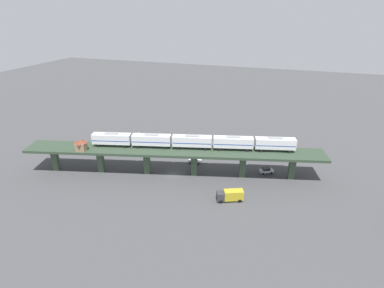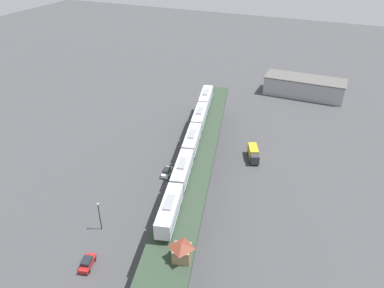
% 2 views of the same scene
% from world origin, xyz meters
% --- Properties ---
extents(ground_plane, '(400.00, 400.00, 0.00)m').
position_xyz_m(ground_plane, '(0.00, 0.00, 0.00)').
color(ground_plane, '#424244').
extents(elevated_viaduct, '(30.62, 91.27, 8.51)m').
position_xyz_m(elevated_viaduct, '(0.05, -0.19, 7.28)').
color(elevated_viaduct, '#2C3D2C').
rests_on(elevated_viaduct, ground).
extents(subway_train, '(17.96, 61.19, 4.45)m').
position_xyz_m(subway_train, '(-2.75, 5.18, 11.05)').
color(subway_train, silver).
rests_on(subway_train, elevated_viaduct).
extents(signal_hut, '(3.91, 3.91, 3.40)m').
position_xyz_m(signal_hut, '(9.15, -26.51, 10.31)').
color(signal_hut, '#8C7251').
rests_on(signal_hut, elevated_viaduct).
extents(street_car_silver, '(3.57, 4.74, 1.89)m').
position_xyz_m(street_car_silver, '(-9.87, 27.88, 0.94)').
color(street_car_silver, '#B7BABF').
rests_on(street_car_silver, ground).
extents(street_car_red, '(2.85, 4.71, 1.89)m').
position_xyz_m(street_car_red, '(-9.52, -28.12, 0.94)').
color(street_car_red, '#AD1E1E').
rests_on(street_car_red, ground).
extents(street_car_white, '(2.41, 4.60, 1.89)m').
position_xyz_m(street_car_white, '(-9.17, 4.04, 0.94)').
color(street_car_white, silver).
rests_on(street_car_white, ground).
extents(delivery_truck, '(4.88, 7.51, 3.20)m').
position_xyz_m(delivery_truck, '(8.84, 20.03, 1.76)').
color(delivery_truck, '#333338').
rests_on(delivery_truck, ground).
extents(street_lamp, '(0.44, 0.44, 6.94)m').
position_xyz_m(street_lamp, '(-12.93, -18.83, 4.11)').
color(street_lamp, black).
rests_on(street_lamp, ground).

